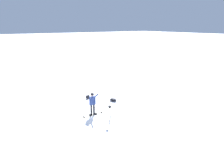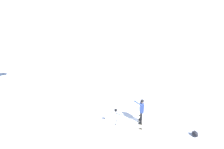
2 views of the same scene
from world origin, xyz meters
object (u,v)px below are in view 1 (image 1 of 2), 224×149
snowboarder (92,102)px  camera_tripod (110,110)px  gear_bag_small (113,100)px  gear_bag_large (88,97)px  snowboard (93,115)px

snowboarder → camera_tripod: 1.72m
snowboarder → gear_bag_small: snowboarder is taller
snowboarder → gear_bag_large: size_ratio=3.37×
gear_bag_small → snowboarder: bearing=25.6°
gear_bag_large → camera_tripod: (0.84, 4.83, 0.72)m
snowboarder → snowboard: bearing=98.6°
snowboard → gear_bag_small: bearing=-154.2°
gear_bag_small → gear_bag_large: bearing=-49.5°
camera_tripod → gear_bag_small: 3.92m
snowboarder → gear_bag_large: bearing=-111.4°
snowboard → gear_bag_small: (-2.80, -1.35, 0.10)m
camera_tripod → gear_bag_large: bearing=-99.9°
snowboarder → camera_tripod: snowboarder is taller
snowboard → gear_bag_small: 3.11m
snowboarder → gear_bag_small: bearing=-154.4°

